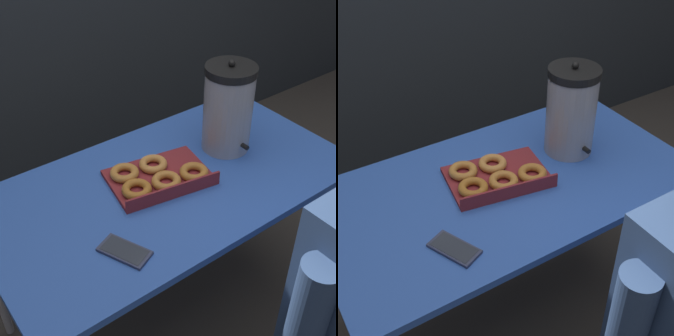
% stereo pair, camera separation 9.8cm
% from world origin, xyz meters
% --- Properties ---
extents(ground_plane, '(12.00, 12.00, 0.00)m').
position_xyz_m(ground_plane, '(0.00, 0.00, 0.00)').
color(ground_plane, '#3D3833').
extents(folding_table, '(1.29, 0.70, 0.70)m').
position_xyz_m(folding_table, '(0.00, 0.00, 0.65)').
color(folding_table, '#2D56B2').
rests_on(folding_table, ground).
extents(donut_box, '(0.38, 0.29, 0.05)m').
position_xyz_m(donut_box, '(-0.03, 0.02, 0.72)').
color(donut_box, maroon).
rests_on(donut_box, folding_table).
extents(coffee_urn, '(0.18, 0.21, 0.35)m').
position_xyz_m(coffee_urn, '(0.30, 0.05, 0.87)').
color(coffee_urn, '#939399').
rests_on(coffee_urn, folding_table).
extents(cell_phone, '(0.13, 0.17, 0.01)m').
position_xyz_m(cell_phone, '(-0.30, -0.19, 0.71)').
color(cell_phone, '#2D334C').
rests_on(cell_phone, folding_table).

